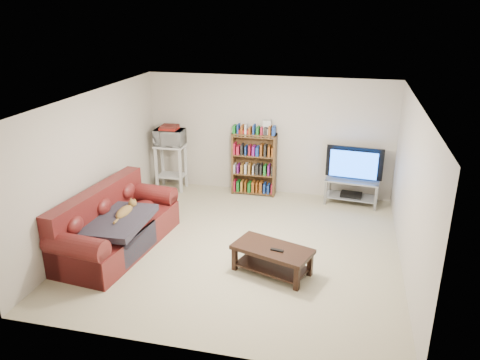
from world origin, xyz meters
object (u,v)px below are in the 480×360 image
(tv_stand, at_px, (352,187))
(bookshelf, at_px, (254,163))
(coffee_table, at_px, (272,255))
(sofa, at_px, (114,228))

(tv_stand, distance_m, bookshelf, 2.00)
(coffee_table, xyz_separation_m, bookshelf, (-0.88, 2.94, 0.38))
(coffee_table, bearing_deg, tv_stand, 87.80)
(coffee_table, bearing_deg, bookshelf, 125.36)
(sofa, distance_m, tv_stand, 4.57)
(sofa, xyz_separation_m, bookshelf, (1.72, 2.77, 0.33))
(tv_stand, relative_size, bookshelf, 0.82)
(coffee_table, xyz_separation_m, tv_stand, (1.10, 2.86, 0.06))
(sofa, bearing_deg, tv_stand, 42.35)
(sofa, bearing_deg, coffee_table, 2.51)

